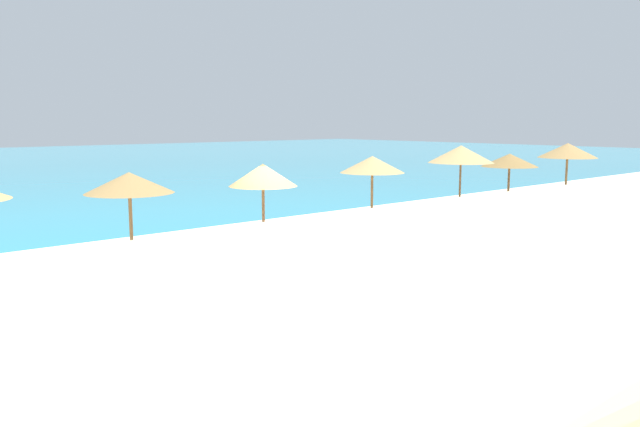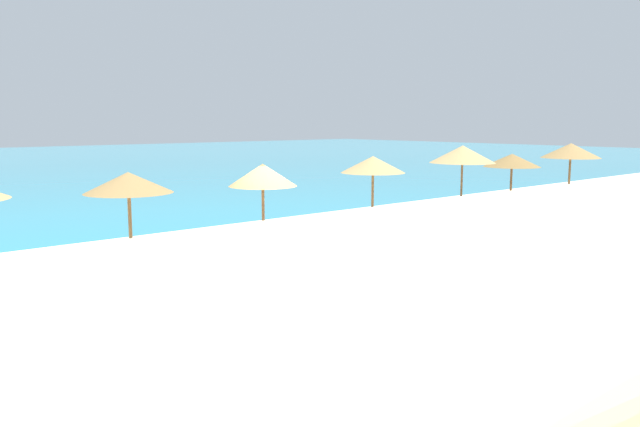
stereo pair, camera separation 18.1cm
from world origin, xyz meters
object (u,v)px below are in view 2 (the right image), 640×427
object	(u,v)px
beach_umbrella_5	(373,165)
beach_umbrella_7	(512,160)
beach_umbrella_8	(571,151)
lounge_chair_2	(488,215)
beach_umbrella_4	(263,175)
beach_umbrella_3	(128,183)
beach_umbrella_6	(463,154)
lounge_chair_1	(181,265)
lounge_chair_3	(283,247)

from	to	relation	value
beach_umbrella_5	beach_umbrella_7	distance (m)	8.27
beach_umbrella_8	lounge_chair_2	bearing A→B (deg)	-171.95
beach_umbrella_4	beach_umbrella_7	world-z (taller)	beach_umbrella_4
beach_umbrella_3	beach_umbrella_6	world-z (taller)	beach_umbrella_6
beach_umbrella_3	beach_umbrella_5	distance (m)	8.36
beach_umbrella_6	lounge_chair_1	xyz separation A→B (m)	(-12.07, -1.07, -2.11)
beach_umbrella_4	lounge_chair_1	xyz separation A→B (m)	(-3.46, -1.52, -1.80)
beach_umbrella_4	beach_umbrella_7	distance (m)	12.64
beach_umbrella_7	lounge_chair_1	size ratio (longest dim) A/B	1.41
beach_umbrella_5	beach_umbrella_7	world-z (taller)	beach_umbrella_5
beach_umbrella_5	lounge_chair_3	distance (m)	5.36
beach_umbrella_7	lounge_chair_3	bearing A→B (deg)	-173.32
lounge_chair_3	beach_umbrella_3	bearing A→B (deg)	61.57
beach_umbrella_7	beach_umbrella_8	distance (m)	4.00
beach_umbrella_6	beach_umbrella_4	bearing A→B (deg)	177.04
lounge_chair_2	beach_umbrella_6	bearing A→B (deg)	10.04
beach_umbrella_3	lounge_chair_2	xyz separation A→B (m)	(12.76, -1.48, -1.86)
beach_umbrella_6	beach_umbrella_8	size ratio (longest dim) A/B	1.04
beach_umbrella_5	lounge_chair_1	distance (m)	8.19
beach_umbrella_3	beach_umbrella_4	bearing A→B (deg)	0.25
beach_umbrella_4	beach_umbrella_6	bearing A→B (deg)	-2.96
beach_umbrella_8	beach_umbrella_5	bearing A→B (deg)	178.39
beach_umbrella_6	beach_umbrella_7	bearing A→B (deg)	6.99
beach_umbrella_5	lounge_chair_1	size ratio (longest dim) A/B	1.53
lounge_chair_1	beach_umbrella_3	bearing A→B (deg)	26.08
lounge_chair_1	lounge_chair_3	distance (m)	3.02
beach_umbrella_4	beach_umbrella_6	world-z (taller)	beach_umbrella_6
beach_umbrella_4	beach_umbrella_8	size ratio (longest dim) A/B	0.93
lounge_chair_2	lounge_chair_3	bearing A→B (deg)	91.11
beach_umbrella_6	lounge_chair_3	world-z (taller)	beach_umbrella_6
beach_umbrella_3	beach_umbrella_8	size ratio (longest dim) A/B	0.92
beach_umbrella_5	lounge_chair_3	bearing A→B (deg)	-163.45
beach_umbrella_5	lounge_chair_1	world-z (taller)	beach_umbrella_5
beach_umbrella_3	lounge_chair_3	world-z (taller)	beach_umbrella_3
beach_umbrella_3	beach_umbrella_4	size ratio (longest dim) A/B	0.99
beach_umbrella_8	lounge_chair_2	size ratio (longest dim) A/B	1.73
beach_umbrella_8	lounge_chair_3	world-z (taller)	beach_umbrella_8
beach_umbrella_5	beach_umbrella_3	bearing A→B (deg)	179.76
beach_umbrella_5	beach_umbrella_7	bearing A→B (deg)	0.70
beach_umbrella_3	lounge_chair_1	world-z (taller)	beach_umbrella_3
beach_umbrella_6	lounge_chair_2	xyz separation A→B (m)	(0.16, -1.06, -2.12)
beach_umbrella_4	lounge_chair_3	xyz separation A→B (m)	(-0.44, -1.48, -1.78)
lounge_chair_1	beach_umbrella_5	bearing A→B (deg)	-72.55
lounge_chair_2	beach_umbrella_4	bearing A→B (deg)	81.51
beach_umbrella_4	beach_umbrella_6	size ratio (longest dim) A/B	0.89
beach_umbrella_3	beach_umbrella_4	world-z (taller)	beach_umbrella_4
beach_umbrella_7	lounge_chair_1	bearing A→B (deg)	-174.44
beach_umbrella_5	lounge_chair_2	bearing A→B (deg)	-18.24
beach_umbrella_5	beach_umbrella_6	world-z (taller)	beach_umbrella_6
lounge_chair_1	beach_umbrella_8	bearing A→B (deg)	-79.94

